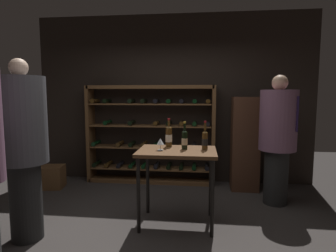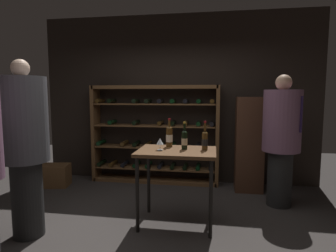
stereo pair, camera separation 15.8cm
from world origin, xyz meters
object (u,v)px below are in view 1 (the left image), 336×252
Objects in this scene: wine_glass_stemmed_right at (160,142)px; person_bystander_dark_jacket at (23,142)px; wine_rack at (151,135)px; wine_bottle_red_label at (169,136)px; tasting_table at (177,160)px; wine_bottle_black_capsule at (185,139)px; display_cabinet at (245,144)px; wine_crate at (49,177)px; person_guest_plum_blouse at (278,135)px; wine_bottle_gold_foil at (205,140)px.

person_bystander_dark_jacket is at bearing -159.95° from wine_glass_stemmed_right.
wine_bottle_red_label is at bearing -71.24° from wine_rack.
wine_rack is 1.73m from tasting_table.
wine_rack reaches higher than tasting_table.
wine_rack is at bearing -15.76° from person_bystander_dark_jacket.
person_bystander_dark_jacket reaches higher than wine_bottle_black_capsule.
wine_rack is at bearing 172.47° from display_cabinet.
wine_glass_stemmed_right reaches higher than wine_crate.
wine_bottle_black_capsule is 2.34× the size of wine_glass_stemmed_right.
wine_crate is at bearing -174.66° from display_cabinet.
person_bystander_dark_jacket reaches higher than person_guest_plum_blouse.
display_cabinet is 4.27× the size of wine_bottle_red_label.
wine_bottle_black_capsule is at bearing -124.35° from display_cabinet.
display_cabinet is at bearing 46.77° from wine_bottle_red_label.
display_cabinet reaches higher than wine_bottle_black_capsule.
person_bystander_dark_jacket is (-2.97, -1.38, 0.07)m from person_guest_plum_blouse.
tasting_table is at bearing -61.95° from person_bystander_dark_jacket.
display_cabinet reaches higher than tasting_table.
wine_rack is at bearing 108.76° from wine_bottle_red_label.
wine_bottle_black_capsule is at bearing 19.18° from wine_glass_stemmed_right.
person_bystander_dark_jacket is at bearing -162.18° from wine_bottle_gold_foil.
person_bystander_dark_jacket is (-1.60, -0.56, 0.28)m from tasting_table.
display_cabinet is 4.57× the size of wine_bottle_black_capsule.
wine_rack is 2.13m from person_guest_plum_blouse.
tasting_table is 1.72m from person_bystander_dark_jacket.
person_guest_plum_blouse is 1.20× the size of display_cabinet.
wine_rack reaches higher than display_cabinet.
wine_bottle_red_label is (-1.13, -1.20, 0.28)m from display_cabinet.
person_guest_plum_blouse is (1.97, -0.80, 0.15)m from wine_rack.
wine_rack reaches higher than wine_bottle_black_capsule.
display_cabinet reaches higher than wine_crate.
tasting_table is at bearing -103.84° from person_guest_plum_blouse.
person_guest_plum_blouse is 3.75m from wine_crate.
tasting_table is 2.76× the size of wine_bottle_black_capsule.
wine_crate is (-3.65, 0.28, -0.82)m from person_guest_plum_blouse.
display_cabinet is at bearing 50.23° from wine_glass_stemmed_right.
person_guest_plum_blouse reaches higher than wine_crate.
tasting_table is at bearing -146.96° from wine_bottle_black_capsule.
wine_glass_stemmed_right is (-1.56, -0.86, 0.01)m from person_guest_plum_blouse.
wine_bottle_gold_foil reaches higher than wine_glass_stemmed_right.
wine_crate is 2.72m from wine_bottle_black_capsule.
person_bystander_dark_jacket is (-1.00, -2.17, 0.22)m from wine_rack.
display_cabinet is at bearing -7.53° from wine_rack.
person_bystander_dark_jacket is at bearing -160.09° from wine_bottle_black_capsule.
tasting_table is 2.57× the size of wine_bottle_red_label.
display_cabinet is (-0.36, 0.58, -0.24)m from person_guest_plum_blouse.
person_bystander_dark_jacket is at bearing -152.90° from wine_bottle_red_label.
wine_rack is at bearing 121.05° from wine_bottle_gold_foil.
wine_rack is 2.45× the size of tasting_table.
wine_rack reaches higher than wine_glass_stemmed_right.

